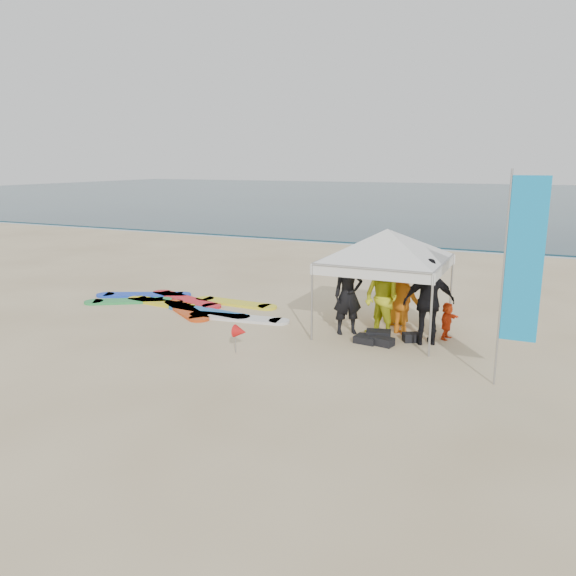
# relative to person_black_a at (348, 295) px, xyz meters

# --- Properties ---
(ground) EXTENTS (120.00, 120.00, 0.00)m
(ground) POSITION_rel_person_black_a_xyz_m (-1.08, -3.53, -0.95)
(ground) COLOR beige
(ground) RESTS_ON ground
(ocean) EXTENTS (160.00, 84.00, 0.08)m
(ocean) POSITION_rel_person_black_a_xyz_m (-1.08, 56.47, -0.91)
(ocean) COLOR #0C2633
(ocean) RESTS_ON ground
(shoreline_foam) EXTENTS (160.00, 1.20, 0.01)m
(shoreline_foam) POSITION_rel_person_black_a_xyz_m (-1.08, 14.67, -0.95)
(shoreline_foam) COLOR silver
(shoreline_foam) RESTS_ON ground
(person_black_a) EXTENTS (0.83, 0.78, 1.91)m
(person_black_a) POSITION_rel_person_black_a_xyz_m (0.00, 0.00, 0.00)
(person_black_a) COLOR black
(person_black_a) RESTS_ON ground
(person_yellow) EXTENTS (1.13, 1.05, 1.86)m
(person_yellow) POSITION_rel_person_black_a_xyz_m (0.80, 0.04, -0.02)
(person_yellow) COLOR #CCD31D
(person_yellow) RESTS_ON ground
(person_orange_a) EXTENTS (1.30, 1.03, 1.76)m
(person_orange_a) POSITION_rel_person_black_a_xyz_m (1.19, 0.56, -0.07)
(person_orange_a) COLOR #CD6412
(person_orange_a) RESTS_ON ground
(person_black_b) EXTENTS (1.24, 0.93, 1.95)m
(person_black_b) POSITION_rel_person_black_a_xyz_m (1.89, -0.02, 0.02)
(person_black_b) COLOR black
(person_black_b) RESTS_ON ground
(person_orange_b) EXTENTS (0.96, 0.87, 1.64)m
(person_orange_b) POSITION_rel_person_black_a_xyz_m (0.87, 1.26, -0.13)
(person_orange_b) COLOR orange
(person_orange_b) RESTS_ON ground
(person_seated) EXTENTS (0.43, 0.85, 0.87)m
(person_seated) POSITION_rel_person_black_a_xyz_m (2.23, 0.54, -0.52)
(person_seated) COLOR #FF4916
(person_seated) RESTS_ON ground
(canopy_tent) EXTENTS (3.78, 3.78, 2.85)m
(canopy_tent) POSITION_rel_person_black_a_xyz_m (0.76, 0.49, 1.53)
(canopy_tent) COLOR #A5A5A8
(canopy_tent) RESTS_ON ground
(feather_flag) EXTENTS (0.65, 0.04, 3.91)m
(feather_flag) POSITION_rel_person_black_a_xyz_m (3.78, -1.89, 1.35)
(feather_flag) COLOR #A5A5A8
(feather_flag) RESTS_ON ground
(marker_pennant) EXTENTS (0.28, 0.28, 0.64)m
(marker_pennant) POSITION_rel_person_black_a_xyz_m (-1.60, -2.36, -0.46)
(marker_pennant) COLOR #A5A5A8
(marker_pennant) RESTS_ON ground
(gear_pile) EXTENTS (1.40, 0.94, 0.22)m
(gear_pile) POSITION_rel_person_black_a_xyz_m (0.92, -0.31, -0.86)
(gear_pile) COLOR black
(gear_pile) RESTS_ON ground
(surfboard_spread) EXTENTS (6.25, 2.53, 0.07)m
(surfboard_spread) POSITION_rel_person_black_a_xyz_m (-5.06, 0.57, -0.92)
(surfboard_spread) COLOR #CE4111
(surfboard_spread) RESTS_ON ground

